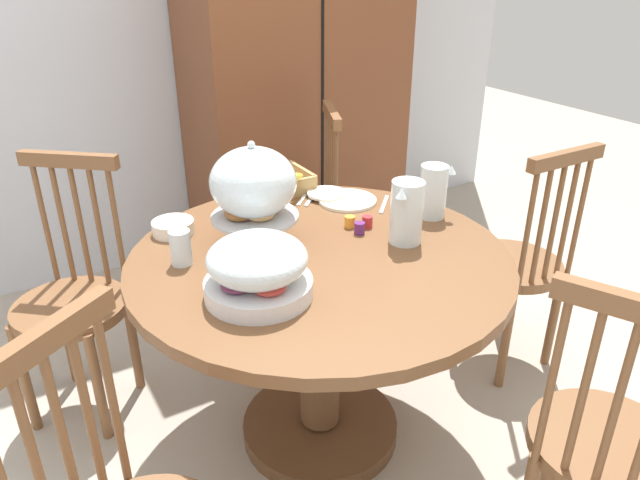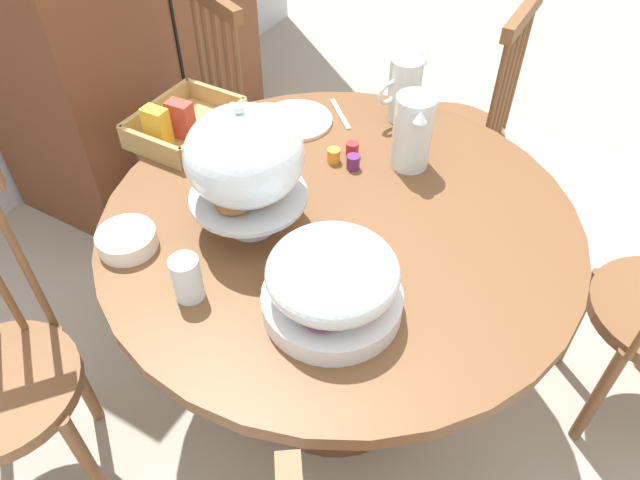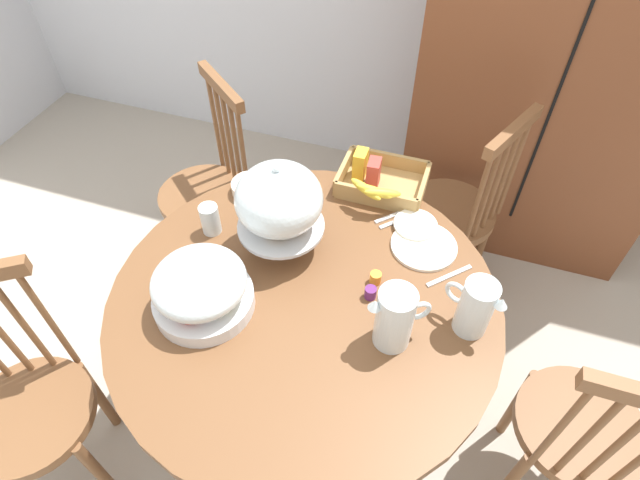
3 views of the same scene
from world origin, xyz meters
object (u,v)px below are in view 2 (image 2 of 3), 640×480
object	(u,v)px
drinking_glass	(187,278)
orange_juice_pitcher	(404,92)
china_plate_small	(266,117)
fruit_platter_covered	(332,282)
pastry_stand_with_dome	(245,161)
china_plate_large	(296,120)
windsor_chair_facing_door	(457,136)
cereal_bowl	(127,240)
milk_pitcher	(412,135)
cereal_basket	(187,124)
dining_table	(338,273)
windsor_chair_far_side	(196,140)

from	to	relation	value
drinking_glass	orange_juice_pitcher	bearing A→B (deg)	-6.90
china_plate_small	drinking_glass	distance (m)	0.70
fruit_platter_covered	pastry_stand_with_dome	bearing A→B (deg)	66.40
china_plate_small	fruit_platter_covered	bearing A→B (deg)	-135.47
pastry_stand_with_dome	fruit_platter_covered	size ratio (longest dim) A/B	1.15
china_plate_large	drinking_glass	bearing A→B (deg)	-167.25
windsor_chair_facing_door	cereal_bowl	distance (m)	1.35
orange_juice_pitcher	china_plate_large	world-z (taller)	orange_juice_pitcher
china_plate_large	china_plate_small	bearing A→B (deg)	120.48
pastry_stand_with_dome	china_plate_large	size ratio (longest dim) A/B	1.56
orange_juice_pitcher	cereal_bowl	size ratio (longest dim) A/B	1.36
windsor_chair_facing_door	cereal_bowl	bearing A→B (deg)	162.10
milk_pitcher	china_plate_large	size ratio (longest dim) A/B	0.95
cereal_basket	china_plate_large	distance (m)	0.32
china_plate_small	cereal_bowl	distance (m)	0.61
china_plate_large	dining_table	bearing A→B (deg)	-134.01
dining_table	pastry_stand_with_dome	world-z (taller)	pastry_stand_with_dome
milk_pitcher	china_plate_small	bearing A→B (deg)	93.10
pastry_stand_with_dome	china_plate_large	distance (m)	0.51
orange_juice_pitcher	windsor_chair_facing_door	bearing A→B (deg)	-10.14
pastry_stand_with_dome	drinking_glass	world-z (taller)	pastry_stand_with_dome
dining_table	milk_pitcher	xyz separation A→B (m)	(0.29, -0.06, 0.31)
windsor_chair_facing_door	china_plate_small	xyz separation A→B (m)	(-0.64, 0.42, 0.30)
pastry_stand_with_dome	milk_pitcher	world-z (taller)	pastry_stand_with_dome
windsor_chair_far_side	drinking_glass	size ratio (longest dim) A/B	8.86
milk_pitcher	cereal_bowl	distance (m)	0.78
windsor_chair_far_side	milk_pitcher	distance (m)	0.96
china_plate_large	drinking_glass	world-z (taller)	drinking_glass
fruit_platter_covered	cereal_bowl	xyz separation A→B (m)	(-0.08, 0.51, -0.06)
dining_table	cereal_bowl	bearing A→B (deg)	132.19
windsor_chair_facing_door	china_plate_small	world-z (taller)	windsor_chair_facing_door
cereal_bowl	china_plate_large	bearing A→B (deg)	-5.64
windsor_chair_far_side	drinking_glass	bearing A→B (deg)	-139.77
dining_table	windsor_chair_far_side	distance (m)	0.91
drinking_glass	cereal_bowl	bearing A→B (deg)	78.44
windsor_chair_facing_door	cereal_basket	world-z (taller)	windsor_chair_facing_door
dining_table	orange_juice_pitcher	xyz separation A→B (m)	(0.49, 0.05, 0.30)
china_plate_large	china_plate_small	distance (m)	0.09
fruit_platter_covered	china_plate_small	world-z (taller)	fruit_platter_covered
dining_table	milk_pitcher	size ratio (longest dim) A/B	5.78
orange_juice_pitcher	cereal_basket	xyz separation A→B (m)	(-0.40, 0.50, -0.04)
windsor_chair_far_side	orange_juice_pitcher	size ratio (longest dim) A/B	5.12
windsor_chair_facing_door	cereal_bowl	xyz separation A→B (m)	(-1.25, 0.40, 0.31)
pastry_stand_with_dome	china_plate_small	xyz separation A→B (m)	(0.40, 0.22, -0.18)
milk_pitcher	cereal_bowl	world-z (taller)	milk_pitcher
dining_table	china_plate_small	world-z (taller)	china_plate_small
orange_juice_pitcher	milk_pitcher	xyz separation A→B (m)	(-0.20, -0.11, 0.01)
orange_juice_pitcher	drinking_glass	world-z (taller)	orange_juice_pitcher
pastry_stand_with_dome	orange_juice_pitcher	distance (m)	0.65
cereal_basket	dining_table	bearing A→B (deg)	-98.95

